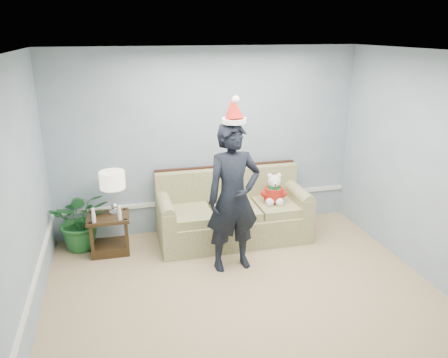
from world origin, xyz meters
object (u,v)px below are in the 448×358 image
side_table (110,238)px  houseplant (81,219)px  man (233,198)px  table_lamp (112,182)px  teddy_bear (274,192)px  sofa (232,214)px

side_table → houseplant: size_ratio=0.65×
houseplant → man: size_ratio=0.46×
side_table → houseplant: houseplant is taller
table_lamp → houseplant: table_lamp is taller
houseplant → teddy_bear: teddy_bear is taller
teddy_bear → houseplant: bearing=-174.3°
man → teddy_bear: 1.10m
man → sofa: bearing=70.2°
teddy_bear → sofa: bearing=-178.8°
man → teddy_bear: bearing=35.9°
table_lamp → teddy_bear: size_ratio=1.31×
side_table → man: man is taller
sofa → houseplant: sofa is taller
side_table → table_lamp: 0.79m
side_table → table_lamp: (0.10, 0.06, 0.78)m
sofa → man: (-0.21, -0.82, 0.59)m
sofa → table_lamp: bearing=179.1°
side_table → man: 1.87m
side_table → table_lamp: bearing=31.8°
table_lamp → man: man is taller
table_lamp → teddy_bear: table_lamp is taller
table_lamp → teddy_bear: bearing=-3.7°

